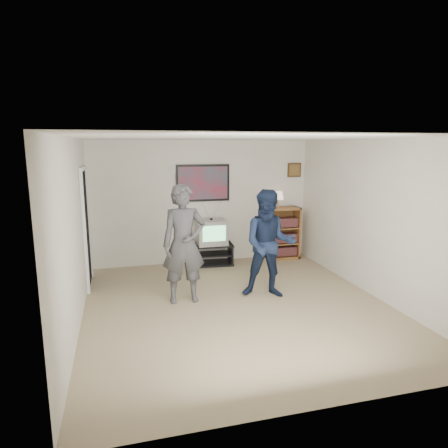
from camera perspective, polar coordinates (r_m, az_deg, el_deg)
name	(u,v)px	position (r m, az deg, el deg)	size (l,w,h in m)	color
room_shell	(232,221)	(6.13, 1.13, 0.39)	(4.51, 5.00, 2.51)	#7A6D4D
media_stand	(211,254)	(8.17, -1.83, -4.33)	(0.89, 0.54, 0.43)	black
crt_television	(211,232)	(8.06, -1.81, -1.14)	(0.59, 0.50, 0.50)	#989994
bookshelf	(283,233)	(8.62, 8.39, -1.30)	(0.67, 0.39, 1.11)	brown
table_lamp	(279,199)	(8.47, 7.80, 3.49)	(0.22, 0.22, 0.35)	beige
person_tall	(184,244)	(6.13, -5.75, -2.88)	(0.67, 0.44, 1.83)	#414144
person_short	(269,244)	(6.35, 6.46, -2.87)	(0.84, 0.65, 1.73)	#15203A
controller_left	(178,227)	(6.29, -6.64, -0.37)	(0.03, 0.11, 0.03)	white
controller_right	(262,235)	(6.49, 5.41, -1.63)	(0.04, 0.12, 0.04)	white
poster	(203,183)	(8.13, -3.02, 5.87)	(1.10, 0.03, 0.75)	black
air_vent	(176,168)	(8.02, -6.93, 7.89)	(0.28, 0.02, 0.14)	white
small_picture	(294,170)	(8.75, 10.00, 7.61)	(0.30, 0.03, 0.30)	#331D10
doorway	(86,229)	(7.21, -19.13, -0.64)	(0.03, 0.85, 2.00)	black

